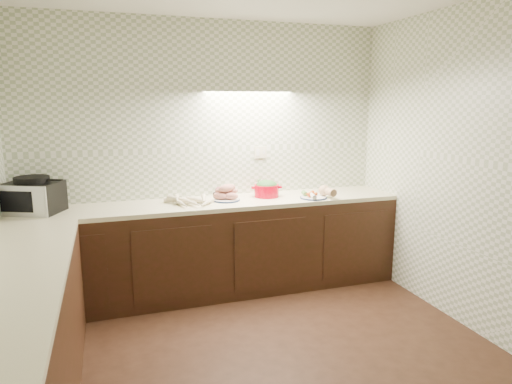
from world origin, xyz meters
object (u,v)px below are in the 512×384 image
object	(u,v)px
toaster_oven	(33,196)
dutch_oven	(267,189)
sweet_potato_plate	(226,194)
veg_plate	(318,193)
parsnip_pile	(189,201)
onion_bowl	(220,194)

from	to	relation	value
toaster_oven	dutch_oven	distance (m)	2.10
toaster_oven	sweet_potato_plate	bearing A→B (deg)	22.87
veg_plate	parsnip_pile	bearing A→B (deg)	174.37
parsnip_pile	toaster_oven	bearing A→B (deg)	176.76
parsnip_pile	onion_bowl	bearing A→B (deg)	23.85
sweet_potato_plate	onion_bowl	bearing A→B (deg)	105.34
sweet_potato_plate	onion_bowl	xyz separation A→B (m)	(-0.03, 0.11, -0.02)
toaster_oven	parsnip_pile	size ratio (longest dim) A/B	1.33
parsnip_pile	veg_plate	bearing A→B (deg)	-5.63
dutch_oven	veg_plate	bearing A→B (deg)	-13.05
parsnip_pile	dutch_oven	xyz separation A→B (m)	(0.79, 0.08, 0.05)
toaster_oven	parsnip_pile	world-z (taller)	toaster_oven
dutch_oven	veg_plate	world-z (taller)	dutch_oven
parsnip_pile	onion_bowl	xyz separation A→B (m)	(0.34, 0.15, 0.01)
toaster_oven	dutch_oven	world-z (taller)	toaster_oven
toaster_oven	sweet_potato_plate	size ratio (longest dim) A/B	1.97
sweet_potato_plate	parsnip_pile	bearing A→B (deg)	-174.43
onion_bowl	dutch_oven	bearing A→B (deg)	-8.42
toaster_oven	parsnip_pile	distance (m)	1.32
onion_bowl	veg_plate	bearing A→B (deg)	-16.54
sweet_potato_plate	dutch_oven	distance (m)	0.43
sweet_potato_plate	veg_plate	size ratio (longest dim) A/B	0.86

